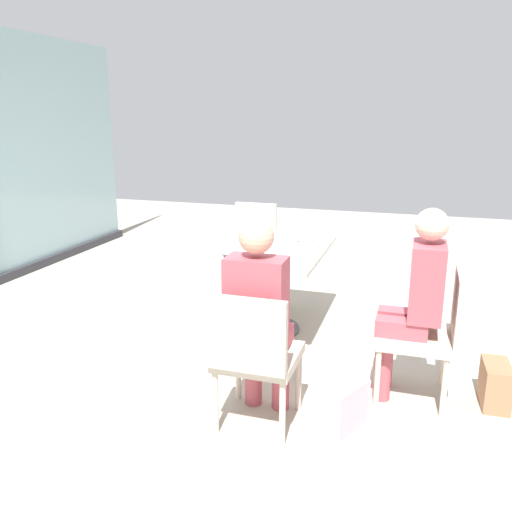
# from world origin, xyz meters

# --- Properties ---
(ground_plane) EXTENTS (12.00, 12.00, 0.00)m
(ground_plane) POSITION_xyz_m (0.00, 0.00, 0.00)
(ground_plane) COLOR #A89E8E
(dining_table_main) EXTENTS (1.30, 0.95, 0.73)m
(dining_table_main) POSITION_xyz_m (0.00, 0.00, 0.56)
(dining_table_main) COLOR silver
(dining_table_main) RESTS_ON ground_plane
(chair_front_left) EXTENTS (0.46, 0.50, 0.87)m
(chair_front_left) POSITION_xyz_m (-0.79, -1.31, 0.50)
(chair_front_left) COLOR beige
(chair_front_left) RESTS_ON ground_plane
(chair_side_end) EXTENTS (0.50, 0.46, 0.87)m
(chair_side_end) POSITION_xyz_m (-1.46, -0.35, 0.50)
(chair_side_end) COLOR beige
(chair_side_end) RESTS_ON ground_plane
(chair_far_right) EXTENTS (0.50, 0.46, 0.87)m
(chair_far_right) POSITION_xyz_m (1.17, 0.52, 0.50)
(chair_far_right) COLOR beige
(chair_far_right) RESTS_ON ground_plane
(person_front_left) EXTENTS (0.34, 0.39, 1.26)m
(person_front_left) POSITION_xyz_m (-0.79, -1.20, 0.70)
(person_front_left) COLOR #B24C56
(person_front_left) RESTS_ON ground_plane
(person_side_end) EXTENTS (0.39, 0.34, 1.26)m
(person_side_end) POSITION_xyz_m (-1.35, -0.35, 0.70)
(person_side_end) COLOR #B24C56
(person_side_end) RESTS_ON ground_plane
(wine_glass_0) EXTENTS (0.07, 0.07, 0.18)m
(wine_glass_0) POSITION_xyz_m (-0.40, 0.27, 0.86)
(wine_glass_0) COLOR silver
(wine_glass_0) RESTS_ON dining_table_main
(wine_glass_1) EXTENTS (0.07, 0.07, 0.18)m
(wine_glass_1) POSITION_xyz_m (0.09, -0.40, 0.86)
(wine_glass_1) COLOR silver
(wine_glass_1) RESTS_ON dining_table_main
(wine_glass_2) EXTENTS (0.07, 0.07, 0.18)m
(wine_glass_2) POSITION_xyz_m (0.23, -0.19, 0.86)
(wine_glass_2) COLOR silver
(wine_glass_2) RESTS_ON dining_table_main
(wine_glass_3) EXTENTS (0.07, 0.07, 0.18)m
(wine_glass_3) POSITION_xyz_m (0.58, 0.29, 0.86)
(wine_glass_3) COLOR silver
(wine_glass_3) RESTS_ON dining_table_main
(coffee_cup) EXTENTS (0.08, 0.08, 0.09)m
(coffee_cup) POSITION_xyz_m (-0.23, 0.03, 0.78)
(coffee_cup) COLOR white
(coffee_cup) RESTS_ON dining_table_main
(cell_phone_on_table) EXTENTS (0.13, 0.16, 0.01)m
(cell_phone_on_table) POSITION_xyz_m (-0.39, 0.17, 0.73)
(cell_phone_on_table) COLOR black
(cell_phone_on_table) RESTS_ON dining_table_main
(handbag_0) EXTENTS (0.31, 0.17, 0.28)m
(handbag_0) POSITION_xyz_m (-0.74, -1.73, 0.14)
(handbag_0) COLOR #A3704C
(handbag_0) RESTS_ON ground_plane
(handbag_1) EXTENTS (0.34, 0.27, 0.28)m
(handbag_1) POSITION_xyz_m (-1.29, -0.85, 0.14)
(handbag_1) COLOR beige
(handbag_1) RESTS_ON ground_plane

